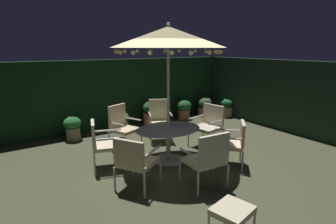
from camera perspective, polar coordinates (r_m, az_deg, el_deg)
The scene contains 19 objects.
ground_plane at distance 5.61m, azimuth 0.30°, elevation -11.34°, with size 8.60×6.93×0.02m, color #464831.
hedge_backdrop_rear at distance 8.17m, azimuth -12.81°, elevation 3.73°, with size 8.60×0.30×2.01m, color #16351C.
hedge_backdrop_right at distance 8.28m, azimuth 24.93°, elevation 2.92°, with size 0.30×6.93×2.01m, color #1A2E1F.
patio_dining_table at distance 5.64m, azimuth 0.06°, elevation -5.22°, with size 1.42×1.10×0.72m.
patio_umbrella at distance 5.34m, azimuth 0.06°, elevation 15.52°, with size 2.22×2.22×2.81m.
patio_chair_north at distance 5.56m, azimuth 13.61°, elevation -5.92°, with size 0.82×0.81×0.92m.
patio_chair_northeast at distance 6.56m, azimuth 8.65°, elevation -2.27°, with size 0.68×0.73×1.00m.
patio_chair_east at distance 6.88m, azimuth -1.75°, elevation -1.20°, with size 0.74×0.74×1.05m.
patio_chair_southeast at distance 6.44m, azimuth -9.74°, elevation -2.52°, with size 0.74×0.73×1.04m.
patio_chair_south at distance 5.43m, azimuth -13.55°, elevation -6.07°, with size 0.75×0.72×0.97m.
patio_chair_southwest at distance 4.56m, azimuth -7.07°, elevation -9.92°, with size 0.82×0.82×0.93m.
patio_chair_west at distance 4.60m, azimuth 8.43°, elevation -9.35°, with size 0.69×0.62×1.00m.
ottoman_footrest at distance 3.76m, azimuth 13.48°, elevation -19.78°, with size 0.58×0.53×0.37m.
potted_plant_back_left at distance 9.55m, azimuth 7.73°, elevation 1.14°, with size 0.50×0.50×0.62m.
potted_plant_right_far at distance 7.36m, azimuth -19.53°, elevation -3.08°, with size 0.44×0.44×0.61m.
potted_plant_right_near at distance 8.25m, azimuth -3.46°, elevation -0.24°, with size 0.54×0.54×0.75m.
potted_plant_left_far at distance 9.00m, azimuth 3.39°, elevation 0.71°, with size 0.50×0.50×0.63m.
potted_plant_back_right at distance 9.47m, azimuth 12.29°, elevation 0.76°, with size 0.42×0.42×0.61m.
potted_plant_left_near at distance 7.79m, azimuth -9.77°, elevation -1.86°, with size 0.42×0.42×0.56m.
Camera 1 is at (-2.84, -4.22, 2.36)m, focal length 28.80 mm.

